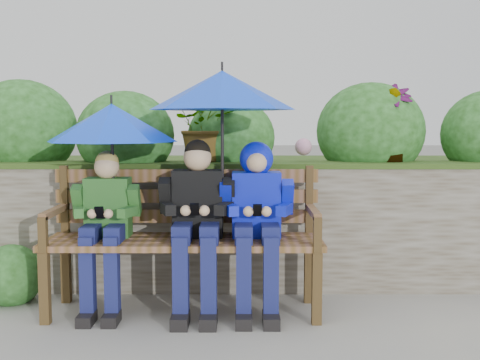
{
  "coord_description": "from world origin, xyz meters",
  "views": [
    {
      "loc": [
        0.01,
        -4.07,
        1.36
      ],
      "look_at": [
        0.0,
        0.1,
        0.95
      ],
      "focal_mm": 45.0,
      "sensor_mm": 36.0,
      "label": 1
    }
  ],
  "objects_px": {
    "boy_right": "(257,211)",
    "umbrella_left": "(112,123)",
    "park_bench": "(185,229)",
    "umbrella_right": "(222,90)",
    "boy_left": "(105,221)",
    "boy_middle": "(197,216)"
  },
  "relations": [
    {
      "from": "umbrella_right",
      "to": "umbrella_left",
      "type": "bearing_deg",
      "value": 179.79
    },
    {
      "from": "boy_middle",
      "to": "boy_right",
      "type": "height_order",
      "value": "boy_middle"
    },
    {
      "from": "boy_right",
      "to": "umbrella_left",
      "type": "xyz_separation_m",
      "value": [
        -1.02,
        0.06,
        0.61
      ]
    },
    {
      "from": "umbrella_left",
      "to": "boy_middle",
      "type": "bearing_deg",
      "value": -6.9
    },
    {
      "from": "park_bench",
      "to": "boy_middle",
      "type": "relative_size",
      "value": 1.59
    },
    {
      "from": "boy_right",
      "to": "umbrella_left",
      "type": "bearing_deg",
      "value": 176.76
    },
    {
      "from": "park_bench",
      "to": "boy_right",
      "type": "distance_m",
      "value": 0.54
    },
    {
      "from": "park_bench",
      "to": "umbrella_right",
      "type": "bearing_deg",
      "value": -6.27
    },
    {
      "from": "park_bench",
      "to": "umbrella_right",
      "type": "relative_size",
      "value": 1.9
    },
    {
      "from": "boy_right",
      "to": "umbrella_right",
      "type": "xyz_separation_m",
      "value": [
        -0.24,
        0.05,
        0.84
      ]
    },
    {
      "from": "park_bench",
      "to": "boy_left",
      "type": "bearing_deg",
      "value": -170.61
    },
    {
      "from": "boy_right",
      "to": "umbrella_right",
      "type": "height_order",
      "value": "umbrella_right"
    },
    {
      "from": "boy_middle",
      "to": "umbrella_right",
      "type": "relative_size",
      "value": 1.2
    },
    {
      "from": "boy_left",
      "to": "boy_middle",
      "type": "distance_m",
      "value": 0.65
    },
    {
      "from": "boy_left",
      "to": "umbrella_left",
      "type": "bearing_deg",
      "value": 54.36
    },
    {
      "from": "park_bench",
      "to": "umbrella_left",
      "type": "xyz_separation_m",
      "value": [
        -0.5,
        -0.03,
        0.76
      ]
    },
    {
      "from": "park_bench",
      "to": "umbrella_left",
      "type": "distance_m",
      "value": 0.91
    },
    {
      "from": "umbrella_right",
      "to": "boy_right",
      "type": "bearing_deg",
      "value": -12.76
    },
    {
      "from": "boy_right",
      "to": "umbrella_left",
      "type": "distance_m",
      "value": 1.19
    },
    {
      "from": "boy_left",
      "to": "boy_right",
      "type": "relative_size",
      "value": 0.95
    },
    {
      "from": "umbrella_left",
      "to": "umbrella_right",
      "type": "height_order",
      "value": "umbrella_right"
    },
    {
      "from": "park_bench",
      "to": "boy_right",
      "type": "height_order",
      "value": "boy_right"
    }
  ]
}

